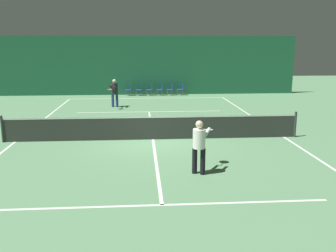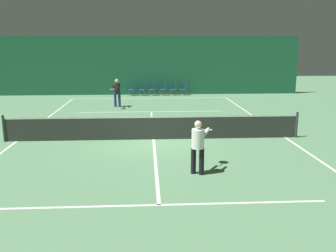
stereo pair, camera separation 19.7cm
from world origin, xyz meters
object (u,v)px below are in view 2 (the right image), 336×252
at_px(courtside_chair_1, 143,89).
at_px(courtside_chair_4, 174,89).
at_px(courtside_chair_2, 153,89).
at_px(courtside_chair_5, 184,89).
at_px(player_near, 198,143).
at_px(courtside_chair_3, 164,89).
at_px(player_far, 117,91).
at_px(tennis_net, 153,127).
at_px(courtside_chair_0, 132,89).

relative_size(courtside_chair_1, courtside_chair_4, 1.00).
relative_size(courtside_chair_2, courtside_chair_4, 1.00).
height_order(courtside_chair_2, courtside_chair_5, same).
bearing_deg(courtside_chair_1, courtside_chair_2, 90.00).
bearing_deg(courtside_chair_1, player_near, 5.78).
xyz_separation_m(player_near, courtside_chair_3, (-0.21, 17.64, -0.47)).
relative_size(player_near, courtside_chair_3, 1.94).
distance_m(player_far, courtside_chair_2, 5.73).
xyz_separation_m(tennis_net, courtside_chair_2, (0.25, 13.44, -0.03)).
relative_size(player_far, courtside_chair_5, 2.04).
relative_size(player_far, courtside_chair_0, 2.04).
xyz_separation_m(player_far, courtside_chair_4, (3.91, 5.21, -0.51)).
bearing_deg(player_near, courtside_chair_2, 30.37).
relative_size(player_far, courtside_chair_4, 2.04).
xyz_separation_m(courtside_chair_1, courtside_chair_2, (0.79, 0.00, 0.00)).
distance_m(tennis_net, courtside_chair_3, 13.48).
distance_m(courtside_chair_4, courtside_chair_5, 0.79).
distance_m(courtside_chair_2, courtside_chair_5, 2.37).
bearing_deg(courtside_chair_3, courtside_chair_1, -90.00).
distance_m(player_near, courtside_chair_0, 17.83).
bearing_deg(courtside_chair_1, tennis_net, 2.31).
bearing_deg(tennis_net, courtside_chair_0, 95.66).
relative_size(tennis_net, courtside_chair_0, 14.29).
height_order(courtside_chair_0, courtside_chair_1, same).
bearing_deg(courtside_chair_4, player_near, -1.89).
bearing_deg(courtside_chair_5, courtside_chair_4, -90.00).
bearing_deg(tennis_net, courtside_chair_2, 88.94).
distance_m(courtside_chair_1, courtside_chair_2, 0.79).
bearing_deg(player_near, player_far, 42.11).
relative_size(player_near, courtside_chair_4, 1.94).
xyz_separation_m(player_far, courtside_chair_0, (0.75, 5.21, -0.51)).
height_order(courtside_chair_4, courtside_chair_5, same).
bearing_deg(tennis_net, courtside_chair_5, 78.98).
bearing_deg(player_near, courtside_chair_4, 25.25).
xyz_separation_m(player_near, courtside_chair_2, (-1.00, 17.64, -0.47)).
bearing_deg(courtside_chair_0, courtside_chair_3, 90.00).
bearing_deg(courtside_chair_2, courtside_chair_0, -90.00).
height_order(tennis_net, player_near, player_near).
distance_m(player_far, courtside_chair_5, 7.03).
distance_m(player_near, courtside_chair_4, 17.65).
relative_size(courtside_chair_0, courtside_chair_2, 1.00).
height_order(courtside_chair_1, courtside_chair_5, same).
distance_m(courtside_chair_2, courtside_chair_3, 0.79).
height_order(player_near, courtside_chair_1, player_near).
bearing_deg(courtside_chair_3, courtside_chair_4, 90.00).
height_order(courtside_chair_2, courtside_chair_4, same).
relative_size(courtside_chair_3, courtside_chair_5, 1.00).
xyz_separation_m(tennis_net, courtside_chair_0, (-1.33, 13.44, -0.03)).
distance_m(courtside_chair_0, courtside_chair_1, 0.79).
bearing_deg(courtside_chair_5, player_far, -42.03).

